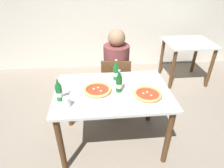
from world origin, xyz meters
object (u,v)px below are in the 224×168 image
chair_behind_table (116,82)px  dining_table_background (187,50)px  beer_bottle_center (116,71)px  pizza_margherita_near (98,90)px  napkin_with_cutlery (75,80)px  dining_table_main (112,99)px  beer_bottle_left (119,83)px  pizza_marinara_far (148,95)px  beer_bottle_right (59,91)px  paper_cup (67,102)px  diner_seated (116,74)px

chair_behind_table → dining_table_background: (1.37, 0.80, 0.11)m
chair_behind_table → beer_bottle_center: bearing=90.4°
pizza_margherita_near → beer_bottle_center: 0.33m
chair_behind_table → napkin_with_cutlery: 0.69m
dining_table_main → dining_table_background: 2.04m
chair_behind_table → beer_bottle_center: 0.54m
beer_bottle_left → pizza_marinara_far: bearing=-23.4°
chair_behind_table → pizza_marinara_far: 0.83m
chair_behind_table → beer_bottle_left: 0.73m
dining_table_main → pizza_marinara_far: size_ratio=3.90×
chair_behind_table → beer_bottle_right: size_ratio=3.44×
dining_table_background → napkin_with_cutlery: bearing=-148.3°
beer_bottle_left → beer_bottle_right: bearing=-170.5°
beer_bottle_right → paper_cup: size_ratio=2.60×
dining_table_main → napkin_with_cutlery: napkin_with_cutlery is taller
beer_bottle_left → diner_seated: bearing=85.8°
dining_table_main → beer_bottle_right: (-0.52, -0.12, 0.22)m
beer_bottle_center → napkin_with_cutlery: bearing=178.1°
diner_seated → dining_table_background: size_ratio=1.51×
dining_table_main → beer_bottle_left: size_ratio=4.86×
beer_bottle_center → dining_table_background: bearing=39.8°
dining_table_main → beer_bottle_right: beer_bottle_right is taller
pizza_margherita_near → napkin_with_cutlery: (-0.25, 0.25, -0.02)m
napkin_with_cutlery → paper_cup: paper_cup is taller
paper_cup → napkin_with_cutlery: bearing=86.0°
diner_seated → pizza_marinara_far: (0.22, -0.80, 0.19)m
pizza_margherita_near → paper_cup: (-0.29, -0.21, 0.03)m
diner_seated → napkin_with_cutlery: size_ratio=5.64×
dining_table_main → beer_bottle_right: size_ratio=4.86×
chair_behind_table → pizza_margherita_near: 0.73m
chair_behind_table → beer_bottle_right: bearing=56.2°
dining_table_background → napkin_with_cutlery: (-1.88, -1.16, 0.16)m
dining_table_background → beer_bottle_center: bearing=-140.2°
dining_table_main → napkin_with_cutlery: 0.49m
pizza_marinara_far → beer_bottle_left: beer_bottle_left is taller
dining_table_background → pizza_margherita_near: bearing=-139.1°
napkin_with_cutlery → pizza_margherita_near: bearing=-44.9°
napkin_with_cutlery → beer_bottle_center: bearing=-1.9°
beer_bottle_center → paper_cup: (-0.50, -0.45, -0.06)m
dining_table_main → beer_bottle_right: bearing=-167.4°
dining_table_main → beer_bottle_left: 0.23m
beer_bottle_center → pizza_marinara_far: bearing=-52.8°
beer_bottle_center → beer_bottle_right: 0.68m
diner_seated → beer_bottle_left: 0.73m
diner_seated → pizza_marinara_far: 0.85m
diner_seated → beer_bottle_right: diner_seated is taller
pizza_marinara_far → napkin_with_cutlery: 0.84m
diner_seated → paper_cup: (-0.56, -0.88, 0.21)m
dining_table_main → diner_seated: bearing=80.1°
dining_table_background → beer_bottle_right: beer_bottle_right is taller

